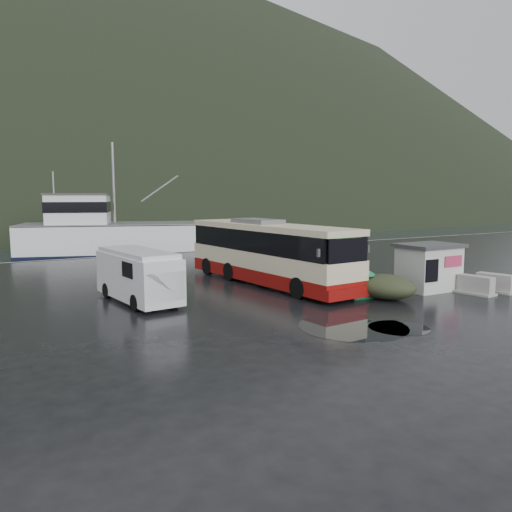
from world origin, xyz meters
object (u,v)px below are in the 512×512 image
coach_bus (268,284)px  waste_bin_right (328,292)px  dome_tent (385,299)px  jersey_barrier_a (475,294)px  ticket_kiosk (428,290)px  fishing_trawler (150,244)px  waste_bin_left (359,297)px  jersey_barrier_b (432,288)px  white_van (139,302)px  jersey_barrier_c (494,292)px

coach_bus → waste_bin_right: (1.30, -3.41, 0.00)m
waste_bin_right → dome_tent: waste_bin_right is taller
jersey_barrier_a → ticket_kiosk: bearing=121.4°
jersey_barrier_a → fishing_trawler: size_ratio=0.06×
ticket_kiosk → waste_bin_left: bearing=175.9°
fishing_trawler → jersey_barrier_b: bearing=-61.7°
white_van → waste_bin_right: size_ratio=3.93×
waste_bin_right → jersey_barrier_b: bearing=-19.4°
white_van → fishing_trawler: size_ratio=0.20×
coach_bus → dome_tent: (2.51, -5.95, 0.00)m
waste_bin_left → dome_tent: size_ratio=0.53×
jersey_barrier_a → jersey_barrier_b: 2.14m
waste_bin_right → white_van: bearing=164.2°
waste_bin_left → dome_tent: waste_bin_left is taller
ticket_kiosk → coach_bus: bearing=138.3°
coach_bus → ticket_kiosk: 8.00m
dome_tent → fishing_trawler: size_ratio=0.10×
ticket_kiosk → jersey_barrier_c: (2.39, -1.95, 0.00)m
waste_bin_left → ticket_kiosk: 4.12m
waste_bin_left → dome_tent: bearing=-49.8°
jersey_barrier_a → fishing_trawler: fishing_trawler is taller
ticket_kiosk → jersey_barrier_b: bearing=24.3°
white_van → jersey_barrier_c: bearing=-28.6°
waste_bin_right → jersey_barrier_a: bearing=-34.3°
waste_bin_left → fishing_trawler: 28.69m
coach_bus → jersey_barrier_b: bearing=-43.3°
waste_bin_right → ticket_kiosk: ticket_kiosk is taller
white_van → ticket_kiosk: white_van is taller
waste_bin_right → jersey_barrier_a: waste_bin_right is taller
ticket_kiosk → jersey_barrier_c: size_ratio=1.66×
ticket_kiosk → jersey_barrier_a: (1.12, -1.83, 0.00)m
dome_tent → jersey_barrier_b: size_ratio=1.91×
waste_bin_left → coach_bus: bearing=109.1°
dome_tent → jersey_barrier_a: size_ratio=1.63×
jersey_barrier_a → jersey_barrier_b: jersey_barrier_a is taller
waste_bin_left → waste_bin_right: (-0.46, 1.66, 0.00)m
waste_bin_right → jersey_barrier_c: waste_bin_right is taller
white_van → coach_bus: bearing=1.7°
white_van → jersey_barrier_a: bearing=-30.0°
jersey_barrier_c → fishing_trawler: fishing_trawler is taller
jersey_barrier_a → jersey_barrier_c: (1.27, -0.12, 0.00)m
waste_bin_left → ticket_kiosk: bearing=-5.4°
white_van → jersey_barrier_a: 15.54m
jersey_barrier_c → waste_bin_right: bearing=150.1°
jersey_barrier_b → fishing_trawler: 29.27m
waste_bin_left → jersey_barrier_b: bearing=-1.8°
coach_bus → fishing_trawler: bearing=82.4°
jersey_barrier_b → dome_tent: bearing=-169.3°
coach_bus → fishing_trawler: (1.40, 23.62, 0.00)m
jersey_barrier_a → white_van: bearing=156.1°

